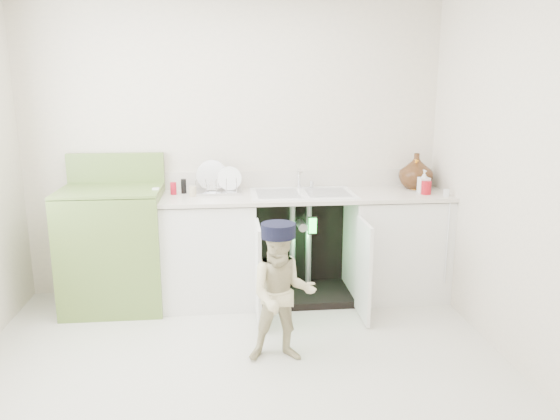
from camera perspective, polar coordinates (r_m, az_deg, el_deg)
The scene contains 5 objects.
ground at distance 3.62m, azimuth -3.98°, elevation -16.52°, with size 3.50×3.50×0.00m, color beige.
room_shell at distance 3.19m, azimuth -4.33°, elevation 3.40°, with size 6.00×5.50×1.26m.
counter_run at distance 4.59m, azimuth 2.63°, elevation -3.53°, with size 2.44×1.02×1.20m.
avocado_stove at distance 4.60m, azimuth -16.93°, elevation -3.65°, with size 0.79×0.65×1.22m.
repair_worker at distance 3.56m, azimuth 0.23°, elevation -8.62°, with size 0.57×0.91×0.93m.
Camera 1 is at (-0.08, -3.14, 1.79)m, focal length 35.00 mm.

